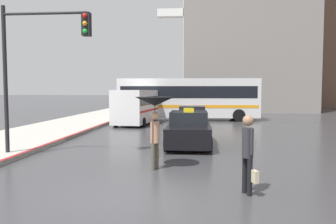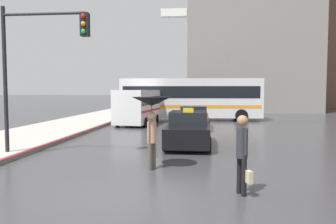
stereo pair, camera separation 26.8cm
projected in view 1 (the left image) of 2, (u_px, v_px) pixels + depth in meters
name	position (u px, v px, depth m)	size (l,w,h in m)	color
ground_plane	(118.00, 199.00, 7.28)	(300.00, 300.00, 0.00)	#38383A
taxi	(189.00, 130.00, 14.17)	(1.91, 4.11, 1.65)	black
sedan_red	(192.00, 118.00, 20.59)	(1.91, 4.17, 1.43)	maroon
ambulance_van	(136.00, 105.00, 22.98)	(2.56, 5.23, 2.42)	silver
city_bus	(188.00, 97.00, 26.35)	(11.18, 3.02, 3.32)	silver
pedestrian_with_umbrella	(155.00, 109.00, 9.83)	(1.20, 1.20, 2.21)	#4C473D
pedestrian_man	(248.00, 149.00, 7.51)	(0.39, 0.52, 1.84)	black
traffic_light	(39.00, 53.00, 11.45)	(3.20, 0.38, 5.37)	black
building_tower_far	(335.00, 7.00, 48.73)	(11.59, 9.33, 29.73)	brown
monument_cross	(187.00, 34.00, 38.20)	(6.97, 0.90, 15.83)	white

